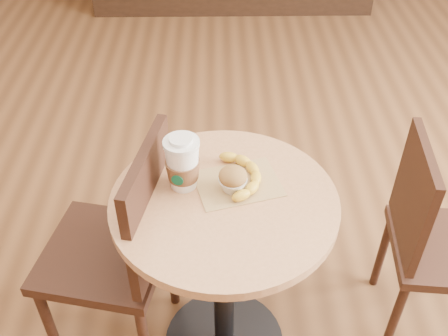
# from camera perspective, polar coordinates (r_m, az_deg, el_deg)

# --- Properties ---
(cafe_table) EXTENTS (0.65, 0.65, 0.75)m
(cafe_table) POSITION_cam_1_polar(r_m,az_deg,el_deg) (1.66, 0.02, -9.26)
(cafe_table) COLOR black
(cafe_table) RESTS_ON ground
(chair_left) EXTENTS (0.47, 0.47, 0.89)m
(chair_left) POSITION_cam_1_polar(r_m,az_deg,el_deg) (1.74, -11.11, -8.39)
(chair_left) COLOR black
(chair_left) RESTS_ON ground
(chair_right) EXTENTS (0.40, 0.40, 0.82)m
(chair_right) POSITION_cam_1_polar(r_m,az_deg,el_deg) (1.92, 21.74, -7.13)
(chair_right) COLOR black
(chair_right) RESTS_ON ground
(kraft_bag) EXTENTS (0.28, 0.24, 0.00)m
(kraft_bag) POSITION_cam_1_polar(r_m,az_deg,el_deg) (1.53, 1.52, -1.68)
(kraft_bag) COLOR #A5824F
(kraft_bag) RESTS_ON cafe_table
(coffee_cup) EXTENTS (0.10, 0.10, 0.17)m
(coffee_cup) POSITION_cam_1_polar(r_m,az_deg,el_deg) (1.48, -4.53, 0.37)
(coffee_cup) COLOR white
(coffee_cup) RESTS_ON cafe_table
(muffin) EXTENTS (0.08, 0.08, 0.08)m
(muffin) POSITION_cam_1_polar(r_m,az_deg,el_deg) (1.49, 0.97, -1.23)
(muffin) COLOR silver
(muffin) RESTS_ON kraft_bag
(banana) EXTENTS (0.16, 0.24, 0.03)m
(banana) POSITION_cam_1_polar(r_m,az_deg,el_deg) (1.53, 2.04, -0.80)
(banana) COLOR gold
(banana) RESTS_ON kraft_bag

